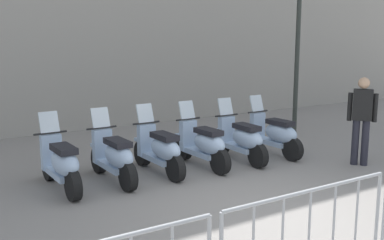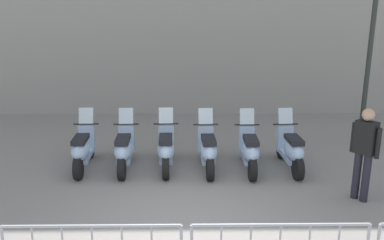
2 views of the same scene
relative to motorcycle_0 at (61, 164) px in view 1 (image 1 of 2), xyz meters
name	(u,v)px [view 1 (image 1 of 2)]	position (x,y,z in m)	size (l,w,h in m)	color
ground_plane	(272,214)	(2.39, -2.41, -0.45)	(120.00, 120.00, 0.00)	gray
motorcycle_0	(61,164)	(0.00, 0.00, 0.00)	(0.57, 1.73, 1.24)	black
motorcycle_1	(114,157)	(0.90, 0.02, 0.00)	(0.56, 1.73, 1.24)	black
motorcycle_2	(160,150)	(1.79, 0.10, 0.00)	(0.56, 1.73, 1.24)	black
motorcycle_3	(203,145)	(2.70, 0.09, 0.00)	(0.58, 1.73, 1.24)	black
motorcycle_4	(241,140)	(3.59, 0.11, 0.00)	(0.56, 1.72, 1.24)	black
motorcycle_5	(274,134)	(4.49, 0.19, 0.00)	(0.58, 1.73, 1.24)	black
street_lamp	(299,12)	(6.56, 1.90, 2.69)	(0.36, 0.36, 5.14)	#2D332D
officer_near_row_end	(362,116)	(5.51, -1.20, 0.53)	(0.40, 0.43, 1.73)	#23232D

